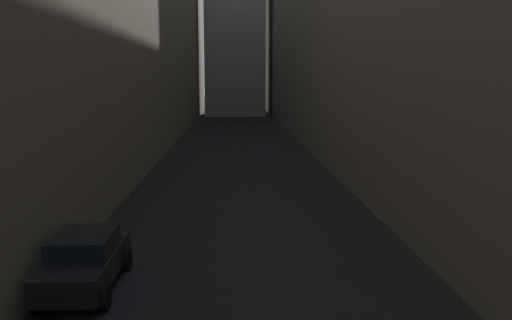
# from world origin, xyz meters

# --- Properties ---
(ground_plane) EXTENTS (264.00, 264.00, 0.00)m
(ground_plane) POSITION_xyz_m (0.00, 48.00, 0.00)
(ground_plane) COLOR black
(parked_car_left_far) EXTENTS (1.87, 4.01, 1.54)m
(parked_car_left_far) POSITION_xyz_m (-4.40, 23.76, 0.79)
(parked_car_left_far) COLOR black
(parked_car_left_far) RESTS_ON ground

